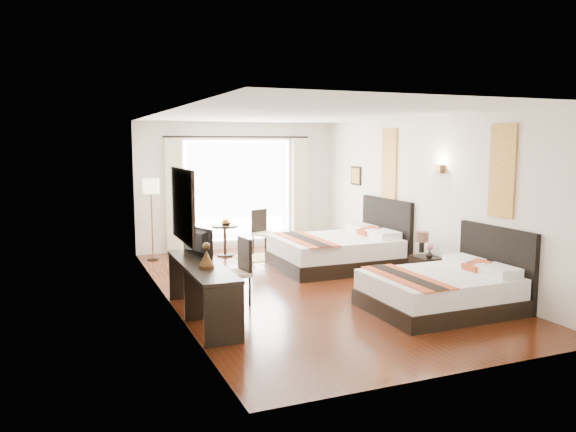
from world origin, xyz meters
name	(u,v)px	position (x,y,z in m)	size (l,w,h in m)	color
floor	(307,288)	(0.00, 0.00, -0.01)	(4.50, 7.50, 0.01)	#3D180B
ceiling	(308,115)	(0.00, 0.00, 2.79)	(4.50, 7.50, 0.02)	white
wall_headboard	(424,197)	(2.25, 0.00, 1.40)	(0.01, 7.50, 2.80)	silver
wall_desk	(167,209)	(-2.25, 0.00, 1.40)	(0.01, 7.50, 2.80)	silver
wall_window	(238,186)	(0.00, 3.75, 1.40)	(4.50, 0.01, 2.80)	silver
wall_entry	(463,239)	(0.00, -3.75, 1.40)	(4.50, 0.01, 2.80)	silver
window_glass	(238,191)	(0.00, 3.73, 1.30)	(2.40, 0.02, 2.20)	white
sheer_curtain	(239,191)	(0.00, 3.67, 1.30)	(2.30, 0.02, 2.10)	white
drape_left	(174,194)	(-1.45, 3.63, 1.28)	(0.35, 0.14, 2.35)	beige
drape_right	(300,190)	(1.45, 3.63, 1.28)	(0.35, 0.14, 2.35)	beige
art_panel_near	(502,171)	(2.23, -1.87, 1.95)	(0.03, 0.50, 1.35)	#8C3B14
art_panel_far	(389,164)	(2.23, 1.12, 1.95)	(0.03, 0.50, 1.35)	#8C3B14
wall_sconce	(440,169)	(2.19, -0.49, 1.92)	(0.10, 0.14, 0.14)	#4E351C
mirror_frame	(183,205)	(-2.22, -0.99, 1.55)	(0.04, 1.25, 0.95)	black
mirror_glass	(185,205)	(-2.19, -0.99, 1.55)	(0.01, 1.12, 0.82)	white
bed_near	(445,289)	(1.29, -1.87, 0.30)	(2.03, 1.58, 1.14)	black
bed_far	(340,250)	(1.18, 1.12, 0.33)	(2.26, 1.76, 1.28)	black
nightstand	(426,270)	(1.98, -0.49, 0.23)	(0.38, 0.47, 0.45)	black
table_lamp	(422,238)	(1.97, -0.36, 0.74)	(0.22, 0.22, 0.35)	black
vase	(429,251)	(1.94, -0.62, 0.57)	(0.12, 0.12, 0.13)	black
console_desk	(202,292)	(-1.99, -0.99, 0.38)	(0.50, 2.20, 0.76)	black
television	(193,242)	(-1.97, -0.44, 0.96)	(0.72, 0.09, 0.41)	black
bronze_figurine	(206,257)	(-1.99, -1.27, 0.90)	(0.20, 0.20, 0.29)	#4E351C
desk_chair	(234,284)	(-1.39, -0.46, 0.30)	(0.49, 0.49, 0.97)	beige
floor_lamp	(151,192)	(-1.99, 3.19, 1.38)	(0.33, 0.33, 1.64)	black
side_table	(225,240)	(-0.52, 3.02, 0.33)	(0.56, 0.56, 0.65)	black
fruit_bowl	(226,224)	(-0.50, 3.02, 0.68)	(0.23, 0.23, 0.06)	#462519
window_chair	(265,241)	(0.30, 2.84, 0.29)	(0.58, 0.58, 0.95)	beige
jute_rug	(264,257)	(0.17, 2.54, 0.01)	(1.11, 0.75, 0.01)	tan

